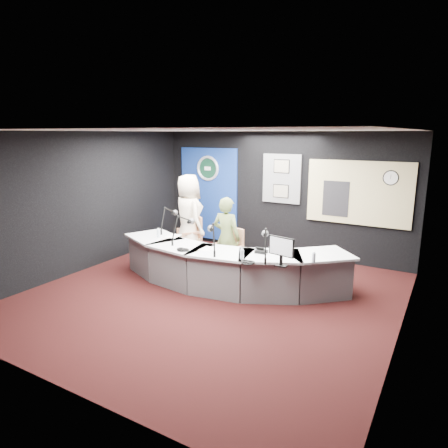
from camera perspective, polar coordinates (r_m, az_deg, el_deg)
The scene contains 33 objects.
ground at distance 7.04m, azimuth -1.88°, elevation -10.23°, with size 6.00×6.00×0.00m, color black.
ceiling at distance 6.47m, azimuth -2.07°, elevation 13.22°, with size 6.00×6.00×0.02m, color silver.
wall_back at distance 9.25m, azimuth 7.94°, elevation 4.31°, with size 6.00×0.02×2.80m, color black.
wall_front at distance 4.45m, azimuth -23.00°, elevation -5.98°, with size 6.00×0.02×2.80m, color black.
wall_left at distance 8.57m, azimuth -19.28°, elevation 3.02°, with size 0.02×6.00×2.80m, color black.
wall_right at distance 5.67m, azimuth 24.73°, elevation -2.22°, with size 0.02×6.00×2.80m, color black.
broadcast_desk at distance 7.37m, azimuth 0.04°, elevation -6.01°, with size 4.50×1.90×0.75m, color silver, non-canonical shape.
backdrop_panel at distance 10.11m, azimuth -2.18°, elevation 4.29°, with size 1.60×0.05×2.30m, color navy.
agency_seal at distance 10.00m, azimuth -2.34°, elevation 7.94°, with size 0.63×0.63×0.07m, color silver.
seal_center at distance 10.00m, azimuth -2.32°, elevation 7.94°, with size 0.48×0.48×0.01m, color #0E3221.
pinboard at distance 9.16m, azimuth 8.23°, elevation 6.42°, with size 0.90×0.04×1.10m, color slate.
framed_photo_upper at distance 9.11m, azimuth 8.22°, elevation 8.15°, with size 0.34×0.02×0.27m, color gray.
framed_photo_lower at distance 9.17m, azimuth 8.10°, elevation 4.67°, with size 0.34×0.02×0.27m, color gray.
booth_window_frame at distance 8.70m, azimuth 18.64°, elevation 4.21°, with size 2.12×0.06×1.32m, color #CBBA7E.
booth_glow at distance 8.69m, azimuth 18.63°, elevation 4.21°, with size 2.00×0.02×1.20m, color beige.
equipment_rack at distance 8.80m, azimuth 15.66°, elevation 3.51°, with size 0.55×0.02×0.75m, color black.
wall_clock at distance 8.54m, azimuth 22.72°, elevation 6.11°, with size 0.28×0.28×0.01m, color white.
armchair_left at distance 8.97m, azimuth -5.01°, elevation -1.96°, with size 0.53×0.53×0.94m, color tan, non-canonical shape.
armchair_right at distance 7.77m, azimuth 0.37°, elevation -4.28°, with size 0.53×0.53×0.94m, color tan, non-canonical shape.
draped_jacket at distance 9.19m, azimuth -5.26°, elevation -0.64°, with size 0.50×0.10×0.70m, color #696559.
person_man at distance 8.86m, azimuth -5.07°, elevation 1.00°, with size 0.92×0.60×1.89m, color beige.
person_woman at distance 7.68m, azimuth 0.37°, elevation -1.97°, with size 0.58×0.38×1.59m, color #596836.
computer_monitor at distance 6.17m, azimuth 8.22°, elevation -3.16°, with size 0.42×0.02×0.29m, color black.
desk_phone at distance 6.89m, azimuth 5.34°, elevation -3.93°, with size 0.19×0.16×0.05m, color black.
headphones_near at distance 6.35m, azimuth 3.44°, elevation -5.44°, with size 0.24×0.24×0.04m, color black.
headphones_far at distance 7.04m, azimuth -5.90°, elevation -3.64°, with size 0.23×0.23×0.04m, color black.
paper_stack at distance 8.03m, azimuth -7.25°, elevation -1.71°, with size 0.22×0.32×0.00m, color white.
notepad at distance 7.10m, azimuth -2.40°, elevation -3.57°, with size 0.21×0.30×0.00m, color white.
boom_mic_a at distance 8.37m, azimuth -7.97°, elevation 0.97°, with size 0.22×0.73×0.60m, color black, non-canonical shape.
boom_mic_b at distance 7.53m, azimuth -5.98°, elevation -0.33°, with size 0.16×0.74×0.60m, color black, non-canonical shape.
boom_mic_c at distance 6.86m, azimuth -1.65°, elevation -1.56°, with size 0.50×0.61×0.60m, color black, non-canonical shape.
boom_mic_d at distance 6.53m, azimuth 5.93°, elevation -2.37°, with size 0.38×0.68×0.60m, color black, non-canonical shape.
water_bottles at distance 6.93m, azimuth -0.34°, elevation -3.22°, with size 3.21×0.49×0.18m, color silver, non-canonical shape.
Camera 1 is at (3.44, -5.48, 2.76)m, focal length 32.00 mm.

